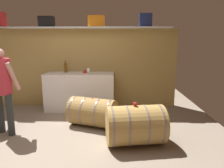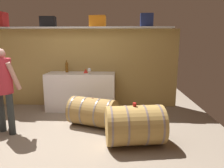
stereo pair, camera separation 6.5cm
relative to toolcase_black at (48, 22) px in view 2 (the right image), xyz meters
name	(u,v)px [view 2 (the right image)]	position (x,y,z in m)	size (l,w,h in m)	color
ground_plane	(58,132)	(0.60, -1.54, -2.10)	(6.29, 7.71, 0.02)	gray
back_wall_panel	(76,68)	(0.60, 0.15, -1.12)	(5.09, 0.10, 1.93)	tan
high_shelf_board	(73,28)	(0.60, 0.00, -0.14)	(4.69, 0.40, 0.03)	silver
toolcase_black	(48,22)	(0.00, 0.00, 0.00)	(0.35, 0.23, 0.25)	black
toolcase_orange	(98,21)	(1.18, 0.00, 0.01)	(0.38, 0.19, 0.26)	orange
toolcase_navy	(147,20)	(2.33, 0.00, 0.03)	(0.29, 0.20, 0.30)	navy
work_cabinet	(81,91)	(0.79, -0.21, -1.64)	(1.62, 0.60, 0.89)	white
wine_bottle_amber	(67,67)	(0.42, -0.08, -1.06)	(0.07, 0.07, 0.29)	brown
wine_glass	(89,70)	(1.02, -0.37, -1.10)	(0.09, 0.09, 0.14)	white
red_funnel	(86,71)	(0.91, -0.18, -1.14)	(0.11, 0.11, 0.10)	red
wine_barrel_near	(135,125)	(1.97, -1.93, -1.77)	(0.98, 0.75, 0.64)	#A98444
wine_barrel_far	(93,112)	(1.20, -1.21, -1.81)	(1.03, 0.81, 0.57)	olive
tasting_cup	(135,104)	(1.96, -1.93, -1.43)	(0.06, 0.06, 0.05)	red
visitor_tasting	(3,82)	(-0.30, -1.60, -1.16)	(0.50, 0.44, 1.51)	#2C3131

